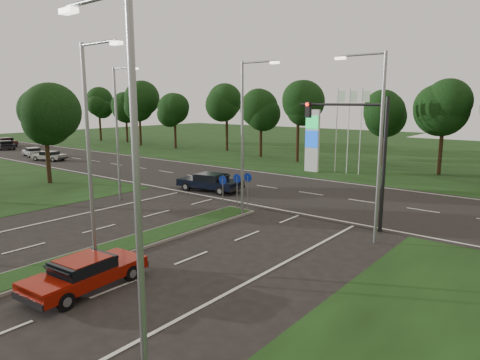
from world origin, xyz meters
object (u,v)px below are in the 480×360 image
Objects in this scene: far_car_c at (5,145)px; far_car_d at (5,142)px; far_car_a at (49,156)px; navy_sedan at (210,182)px; red_sedan at (85,272)px; far_car_b at (33,152)px.

far_car_c is 4.57m from far_car_d.
navy_sedan is at bearing -111.85° from far_car_a.
far_car_c reaches higher than far_car_a.
red_sedan is 0.95× the size of far_car_d.
far_car_d is at bearing 81.62° from far_car_c.
red_sedan is at bearing -96.56° from far_car_c.
far_car_a is at bearing -83.68° from far_car_c.
far_car_d is (-54.83, 20.44, 0.08)m from red_sedan.
red_sedan reaches higher than far_car_b.
far_car_b is 10.96m from far_car_c.
far_car_a is 20.96m from far_car_d.
far_car_a is 1.03× the size of far_car_b.
far_car_a reaches higher than far_car_b.
navy_sedan is at bearing -93.67° from far_car_d.
navy_sedan is 42.52m from far_car_c.
far_car_a is at bearing -86.29° from far_car_b.
red_sedan is 0.88× the size of navy_sedan.
navy_sedan is 1.27× the size of far_car_b.
far_car_c is at bearing 94.58° from far_car_b.
navy_sedan reaches higher than far_car_d.
far_car_c is at bearing -109.93° from far_car_d.
navy_sedan reaches higher than far_car_b.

